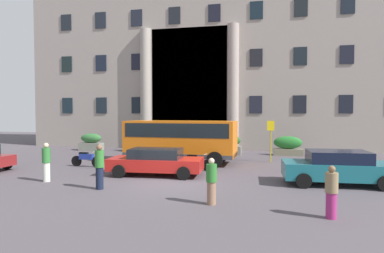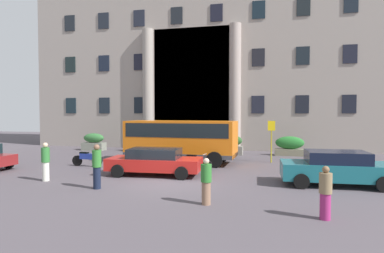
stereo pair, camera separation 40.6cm
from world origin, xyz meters
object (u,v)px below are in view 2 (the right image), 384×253
at_px(pedestrian_woman_dark_dress, 206,181).
at_px(pedestrian_man_crossing, 46,162).
at_px(hedge_planter_east, 290,146).
at_px(bus_stop_sign, 271,137).
at_px(white_taxi_kerbside, 155,161).
at_px(motorcycle_far_end, 86,158).
at_px(hedge_planter_entrance_right, 140,142).
at_px(orange_minibus, 181,138).
at_px(pedestrian_child_trailing, 97,166).
at_px(parked_hatchback_near, 336,168).
at_px(hedge_planter_far_east, 94,142).
at_px(scooter_by_planter, 194,162).
at_px(pedestrian_woman_with_bag, 325,193).
at_px(hedge_planter_entrance_left, 231,145).

bearing_deg(pedestrian_woman_dark_dress, pedestrian_man_crossing, -35.34).
distance_m(hedge_planter_east, pedestrian_woman_dark_dress, 14.21).
xyz_separation_m(bus_stop_sign, pedestrian_man_crossing, (-9.88, -7.99, -0.72)).
xyz_separation_m(white_taxi_kerbside, motorcycle_far_end, (-4.71, 1.63, -0.23)).
bearing_deg(hedge_planter_entrance_right, orange_minibus, -47.28).
bearing_deg(hedge_planter_east, pedestrian_child_trailing, -123.03).
height_order(bus_stop_sign, hedge_planter_entrance_right, bus_stop_sign).
bearing_deg(parked_hatchback_near, pedestrian_man_crossing, -173.26).
height_order(hedge_planter_far_east, pedestrian_man_crossing, pedestrian_man_crossing).
bearing_deg(orange_minibus, hedge_planter_far_east, 152.53).
xyz_separation_m(hedge_planter_entrance_right, pedestrian_woman_dark_dress, (8.00, -13.83, 0.03)).
relative_size(hedge_planter_east, pedestrian_child_trailing, 1.16).
xyz_separation_m(hedge_planter_east, pedestrian_woman_dark_dress, (-3.44, -13.79, 0.11)).
height_order(orange_minibus, white_taxi_kerbside, orange_minibus).
distance_m(bus_stop_sign, hedge_planter_east, 4.01).
height_order(hedge_planter_entrance_right, scooter_by_planter, hedge_planter_entrance_right).
distance_m(hedge_planter_entrance_right, hedge_planter_east, 11.44).
relative_size(hedge_planter_entrance_right, pedestrian_woman_with_bag, 1.36).
bearing_deg(hedge_planter_east, bus_stop_sign, -109.38).
bearing_deg(pedestrian_woman_with_bag, pedestrian_woman_dark_dress, -49.74).
xyz_separation_m(white_taxi_kerbside, scooter_by_planter, (1.57, 1.82, -0.23)).
bearing_deg(pedestrian_woman_dark_dress, parked_hatchback_near, -159.37).
xyz_separation_m(hedge_planter_entrance_left, pedestrian_woman_with_bag, (4.33, -14.08, 0.07)).
relative_size(orange_minibus, parked_hatchback_near, 1.47).
relative_size(hedge_planter_entrance_right, motorcycle_far_end, 1.09).
xyz_separation_m(white_taxi_kerbside, pedestrian_man_crossing, (-4.30, -2.42, 0.19)).
distance_m(pedestrian_woman_with_bag, pedestrian_woman_dark_dress, 3.68).
bearing_deg(white_taxi_kerbside, parked_hatchback_near, -5.56).
bearing_deg(hedge_planter_entrance_left, hedge_planter_far_east, 178.41).
xyz_separation_m(bus_stop_sign, parked_hatchback_near, (2.65, -5.97, -0.85)).
distance_m(hedge_planter_entrance_right, scooter_by_planter, 9.68).
distance_m(hedge_planter_far_east, motorcycle_far_end, 8.46).
relative_size(white_taxi_kerbside, pedestrian_woman_with_bag, 3.00).
bearing_deg(orange_minibus, white_taxi_kerbside, -90.91).
bearing_deg(white_taxi_kerbside, orange_minibus, 84.04).
height_order(bus_stop_sign, white_taxi_kerbside, bus_stop_sign).
relative_size(parked_hatchback_near, pedestrian_child_trailing, 2.54).
xyz_separation_m(bus_stop_sign, white_taxi_kerbside, (-5.58, -5.57, -0.91)).
height_order(pedestrian_child_trailing, pedestrian_man_crossing, pedestrian_child_trailing).
xyz_separation_m(scooter_by_planter, pedestrian_woman_with_bag, (5.49, -7.06, 0.32)).
distance_m(orange_minibus, pedestrian_woman_with_bag, 11.61).
bearing_deg(bus_stop_sign, parked_hatchback_near, -66.10).
distance_m(orange_minibus, scooter_by_planter, 2.88).
height_order(hedge_planter_entrance_right, parked_hatchback_near, hedge_planter_entrance_right).
bearing_deg(hedge_planter_entrance_left, orange_minibus, -117.92).
distance_m(bus_stop_sign, pedestrian_man_crossing, 12.73).
bearing_deg(pedestrian_woman_with_bag, pedestrian_child_trailing, -51.76).
bearing_deg(pedestrian_child_trailing, white_taxi_kerbside, -89.76).
distance_m(bus_stop_sign, pedestrian_woman_dark_dress, 10.36).
xyz_separation_m(bus_stop_sign, pedestrian_woman_with_bag, (1.47, -10.82, -0.82)).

